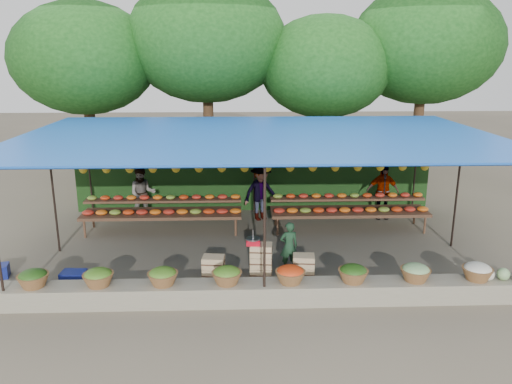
{
  "coord_description": "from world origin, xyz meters",
  "views": [
    {
      "loc": [
        -0.46,
        -11.39,
        4.59
      ],
      "look_at": [
        -0.04,
        0.2,
        1.38
      ],
      "focal_mm": 35.0,
      "sensor_mm": 36.0,
      "label": 1
    }
  ],
  "objects_px": {
    "crate_counter": "(260,265)",
    "vendor_seated": "(289,246)",
    "weighing_scale": "(253,241)",
    "blue_crate_front": "(74,278)"
  },
  "relations": [
    {
      "from": "weighing_scale",
      "to": "vendor_seated",
      "type": "relative_size",
      "value": 0.29
    },
    {
      "from": "weighing_scale",
      "to": "blue_crate_front",
      "type": "bearing_deg",
      "value": -177.53
    },
    {
      "from": "crate_counter",
      "to": "weighing_scale",
      "type": "distance_m",
      "value": 0.55
    },
    {
      "from": "weighing_scale",
      "to": "blue_crate_front",
      "type": "distance_m",
      "value": 3.77
    },
    {
      "from": "crate_counter",
      "to": "vendor_seated",
      "type": "bearing_deg",
      "value": 32.63
    },
    {
      "from": "weighing_scale",
      "to": "vendor_seated",
      "type": "bearing_deg",
      "value": 27.82
    },
    {
      "from": "vendor_seated",
      "to": "blue_crate_front",
      "type": "height_order",
      "value": "vendor_seated"
    },
    {
      "from": "blue_crate_front",
      "to": "weighing_scale",
      "type": "bearing_deg",
      "value": 6.14
    },
    {
      "from": "vendor_seated",
      "to": "blue_crate_front",
      "type": "xyz_separation_m",
      "value": [
        -4.5,
        -0.58,
        -0.41
      ]
    },
    {
      "from": "crate_counter",
      "to": "vendor_seated",
      "type": "distance_m",
      "value": 0.82
    }
  ]
}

